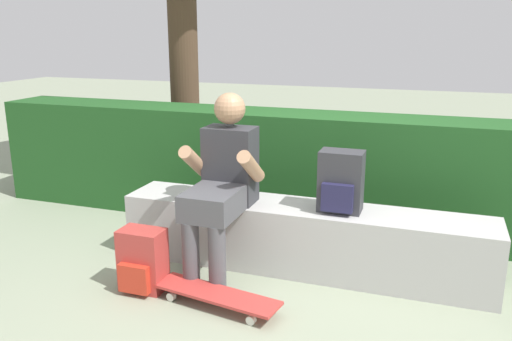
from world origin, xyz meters
The scene contains 7 objects.
ground_plane centered at (0.00, 0.00, 0.00)m, with size 24.00×24.00×0.00m, color gray.
bench_main centered at (0.00, 0.40, 0.23)m, with size 2.51×0.42×0.46m.
person_skater centered at (-0.50, 0.19, 0.65)m, with size 0.49×0.62×1.21m.
skateboard_near_person centered at (-0.35, -0.28, 0.07)m, with size 0.82×0.33×0.09m.
backpack_on_bench centered at (0.25, 0.39, 0.65)m, with size 0.28×0.23×0.40m.
backpack_on_ground centered at (-0.88, -0.23, 0.19)m, with size 0.28×0.23×0.40m.
hedge_row centered at (-0.27, 1.26, 0.47)m, with size 5.55×0.51×0.95m.
Camera 1 is at (0.81, -2.88, 1.61)m, focal length 37.07 mm.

